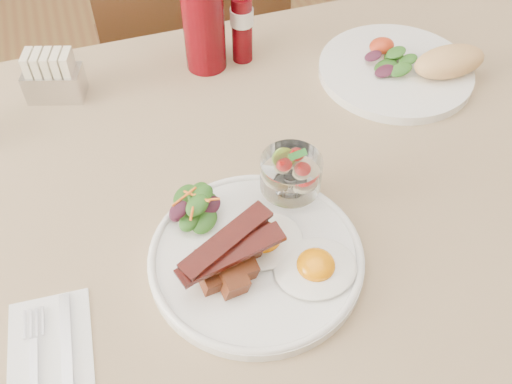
{
  "coord_description": "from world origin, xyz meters",
  "views": [
    {
      "loc": [
        -0.22,
        -0.52,
        1.38
      ],
      "look_at": [
        -0.07,
        -0.06,
        0.82
      ],
      "focal_mm": 40.0,
      "sensor_mm": 36.0,
      "label": 1
    }
  ],
  "objects_px": {
    "chair_far": "(191,56)",
    "hot_sauce_bottle": "(242,25)",
    "second_plate": "(408,67)",
    "sugar_caddy": "(53,78)",
    "table": "(285,220)",
    "main_plate": "(256,258)",
    "fruit_cup": "(291,174)",
    "ketchup_bottle": "(203,16)"
  },
  "relations": [
    {
      "from": "hot_sauce_bottle",
      "to": "main_plate",
      "type": "bearing_deg",
      "value": -105.29
    },
    {
      "from": "hot_sauce_bottle",
      "to": "sugar_caddy",
      "type": "xyz_separation_m",
      "value": [
        -0.33,
        -0.0,
        -0.03
      ]
    },
    {
      "from": "fruit_cup",
      "to": "second_plate",
      "type": "relative_size",
      "value": 0.31
    },
    {
      "from": "table",
      "to": "main_plate",
      "type": "relative_size",
      "value": 4.75
    },
    {
      "from": "main_plate",
      "to": "sugar_caddy",
      "type": "distance_m",
      "value": 0.48
    },
    {
      "from": "chair_far",
      "to": "fruit_cup",
      "type": "bearing_deg",
      "value": -91.03
    },
    {
      "from": "chair_far",
      "to": "ketchup_bottle",
      "type": "relative_size",
      "value": 4.37
    },
    {
      "from": "chair_far",
      "to": "hot_sauce_bottle",
      "type": "distance_m",
      "value": 0.46
    },
    {
      "from": "ketchup_bottle",
      "to": "second_plate",
      "type": "bearing_deg",
      "value": -23.56
    },
    {
      "from": "chair_far",
      "to": "main_plate",
      "type": "bearing_deg",
      "value": -96.46
    },
    {
      "from": "ketchup_bottle",
      "to": "sugar_caddy",
      "type": "distance_m",
      "value": 0.27
    },
    {
      "from": "table",
      "to": "fruit_cup",
      "type": "relative_size",
      "value": 15.72
    },
    {
      "from": "fruit_cup",
      "to": "ketchup_bottle",
      "type": "height_order",
      "value": "ketchup_bottle"
    },
    {
      "from": "main_plate",
      "to": "table",
      "type": "bearing_deg",
      "value": 53.03
    },
    {
      "from": "main_plate",
      "to": "hot_sauce_bottle",
      "type": "relative_size",
      "value": 1.95
    },
    {
      "from": "table",
      "to": "chair_far",
      "type": "height_order",
      "value": "chair_far"
    },
    {
      "from": "table",
      "to": "fruit_cup",
      "type": "bearing_deg",
      "value": -108.24
    },
    {
      "from": "table",
      "to": "main_plate",
      "type": "height_order",
      "value": "main_plate"
    },
    {
      "from": "main_plate",
      "to": "second_plate",
      "type": "height_order",
      "value": "second_plate"
    },
    {
      "from": "chair_far",
      "to": "ketchup_bottle",
      "type": "distance_m",
      "value": 0.48
    },
    {
      "from": "chair_far",
      "to": "second_plate",
      "type": "xyz_separation_m",
      "value": [
        0.29,
        -0.49,
        0.25
      ]
    },
    {
      "from": "chair_far",
      "to": "main_plate",
      "type": "distance_m",
      "value": 0.82
    },
    {
      "from": "table",
      "to": "second_plate",
      "type": "relative_size",
      "value": 4.81
    },
    {
      "from": "table",
      "to": "hot_sauce_bottle",
      "type": "height_order",
      "value": "hot_sauce_bottle"
    },
    {
      "from": "chair_far",
      "to": "sugar_caddy",
      "type": "height_order",
      "value": "chair_far"
    },
    {
      "from": "fruit_cup",
      "to": "hot_sauce_bottle",
      "type": "relative_size",
      "value": 0.59
    },
    {
      "from": "table",
      "to": "ketchup_bottle",
      "type": "height_order",
      "value": "ketchup_bottle"
    },
    {
      "from": "main_plate",
      "to": "second_plate",
      "type": "xyz_separation_m",
      "value": [
        0.38,
        0.29,
        0.01
      ]
    },
    {
      "from": "fruit_cup",
      "to": "chair_far",
      "type": "bearing_deg",
      "value": 88.97
    },
    {
      "from": "main_plate",
      "to": "fruit_cup",
      "type": "relative_size",
      "value": 3.31
    },
    {
      "from": "chair_far",
      "to": "second_plate",
      "type": "distance_m",
      "value": 0.62
    },
    {
      "from": "table",
      "to": "fruit_cup",
      "type": "height_order",
      "value": "fruit_cup"
    },
    {
      "from": "main_plate",
      "to": "ketchup_bottle",
      "type": "relative_size",
      "value": 1.32
    },
    {
      "from": "hot_sauce_bottle",
      "to": "table",
      "type": "bearing_deg",
      "value": -95.3
    },
    {
      "from": "second_plate",
      "to": "ketchup_bottle",
      "type": "relative_size",
      "value": 1.3
    },
    {
      "from": "main_plate",
      "to": "second_plate",
      "type": "bearing_deg",
      "value": 37.58
    },
    {
      "from": "table",
      "to": "main_plate",
      "type": "xyz_separation_m",
      "value": [
        -0.09,
        -0.12,
        0.1
      ]
    },
    {
      "from": "second_plate",
      "to": "sugar_caddy",
      "type": "xyz_separation_m",
      "value": [
        -0.59,
        0.14,
        0.02
      ]
    },
    {
      "from": "hot_sauce_bottle",
      "to": "sugar_caddy",
      "type": "relative_size",
      "value": 1.37
    },
    {
      "from": "fruit_cup",
      "to": "ketchup_bottle",
      "type": "bearing_deg",
      "value": 94.09
    },
    {
      "from": "fruit_cup",
      "to": "hot_sauce_bottle",
      "type": "xyz_separation_m",
      "value": [
        0.04,
        0.35,
        0.01
      ]
    },
    {
      "from": "second_plate",
      "to": "ketchup_bottle",
      "type": "bearing_deg",
      "value": 156.44
    }
  ]
}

